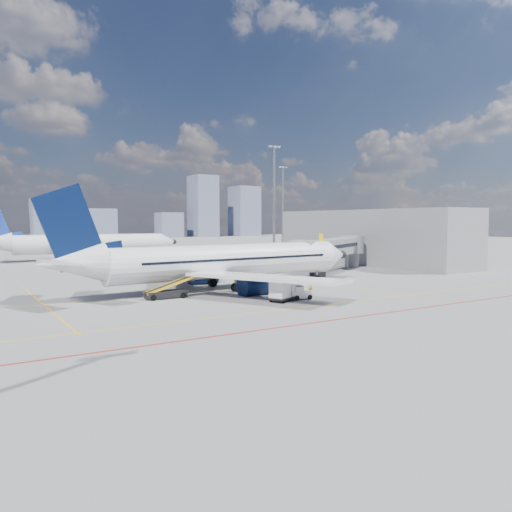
{
  "coord_description": "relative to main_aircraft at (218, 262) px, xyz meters",
  "views": [
    {
      "loc": [
        -27.69,
        -42.22,
        7.92
      ],
      "look_at": [
        2.03,
        5.36,
        4.0
      ],
      "focal_mm": 35.0,
      "sensor_mm": 36.0,
      "label": 1
    }
  ],
  "objects": [
    {
      "name": "ground",
      "position": [
        1.05,
        -8.71,
        -3.22
      ],
      "size": [
        420.0,
        420.0,
        0.0
      ],
      "primitive_type": "plane",
      "color": "gray",
      "rests_on": "ground"
    },
    {
      "name": "apron_markings",
      "position": [
        0.47,
        -12.62,
        -3.22
      ],
      "size": [
        90.0,
        35.12,
        0.01
      ],
      "color": "yellow",
      "rests_on": "ground"
    },
    {
      "name": "jet_bridge",
      "position": [
        24.56,
        8.2,
        0.52
      ],
      "size": [
        23.55,
        15.78,
        6.3
      ],
      "color": "#93959B",
      "rests_on": "ground"
    },
    {
      "name": "terminal_block",
      "position": [
        41.0,
        17.29,
        1.78
      ],
      "size": [
        10.0,
        42.0,
        10.0
      ],
      "color": "#93959B",
      "rests_on": "ground"
    },
    {
      "name": "floodlight_mast_ne",
      "position": [
        39.05,
        46.29,
        10.37
      ],
      "size": [
        3.2,
        0.61,
        25.45
      ],
      "color": "slate",
      "rests_on": "ground"
    },
    {
      "name": "floodlight_mast_far",
      "position": [
        66.05,
        81.29,
        10.37
      ],
      "size": [
        3.2,
        0.61,
        25.45
      ],
      "color": "slate",
      "rests_on": "ground"
    },
    {
      "name": "main_aircraft",
      "position": [
        0.0,
        0.0,
        0.0
      ],
      "size": [
        40.48,
        35.24,
        11.8
      ],
      "rotation": [
        0.0,
        0.0,
        0.06
      ],
      "color": "white",
      "rests_on": "ground"
    },
    {
      "name": "second_aircraft",
      "position": [
        -2.62,
        54.66,
        0.0
      ],
      "size": [
        40.16,
        34.99,
        11.7
      ],
      "rotation": [
        0.0,
        0.0,
        -0.03
      ],
      "color": "white",
      "rests_on": "ground"
    },
    {
      "name": "baggage_tug",
      "position": [
        3.62,
        -10.8,
        -2.53
      ],
      "size": [
        2.2,
        1.46,
        1.45
      ],
      "rotation": [
        0.0,
        0.0,
        -0.1
      ],
      "color": "white",
      "rests_on": "ground"
    },
    {
      "name": "cargo_dolly",
      "position": [
        1.92,
        -10.67,
        -2.08
      ],
      "size": [
        4.13,
        3.01,
        2.07
      ],
      "rotation": [
        0.0,
        0.0,
        0.4
      ],
      "color": "black",
      "rests_on": "ground"
    },
    {
      "name": "belt_loader",
      "position": [
        -7.47,
        -3.0,
        -2.58
      ],
      "size": [
        6.02,
        1.66,
        2.46
      ],
      "rotation": [
        0.0,
        0.0,
        -0.01
      ],
      "color": "black",
      "rests_on": "ground"
    },
    {
      "name": "ramp_worker",
      "position": [
        5.72,
        -9.89,
        -2.29
      ],
      "size": [
        0.47,
        0.7,
        1.87
      ],
      "primitive_type": "imported",
      "rotation": [
        0.0,
        0.0,
        1.54
      ],
      "color": "gold",
      "rests_on": "ground"
    }
  ]
}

